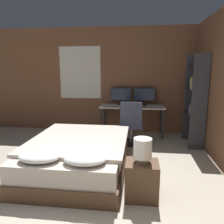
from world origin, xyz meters
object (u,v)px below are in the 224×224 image
Objects in this scene: monitor_right at (145,95)px; office_chair at (131,127)px; computer_mouse at (144,107)px; bedside_lamp at (143,149)px; bed at (78,155)px; nightstand at (142,180)px; keyboard at (132,107)px; monitor_left at (121,95)px; desk at (132,109)px; bookshelf at (196,97)px.

monitor_right is 1.13m from office_chair.
monitor_right is 7.58× the size of computer_mouse.
bedside_lamp is 0.60× the size of monitor_right.
bedside_lamp is at bearing -32.73° from bed.
nightstand is 2.05m from office_chair.
keyboard is 0.29m from computer_mouse.
nightstand is at bearing -85.06° from keyboard.
desk is at bearing -34.03° from monitor_left.
computer_mouse is 1.18m from bookshelf.
nightstand is at bearing -85.42° from desk.
bed is 1.60m from office_chair.
monitor_right is (0.08, 2.95, 0.75)m from nightstand.
monitor_left is 0.55m from keyboard.
monitor_right is at bearing 53.25° from keyboard.
monitor_left is (0.51, 2.29, 0.73)m from bed.
monitor_left is at bearing 126.75° from keyboard.
nightstand is at bearing -91.66° from computer_mouse.
bedside_lamp is 2.96m from monitor_right.
bedside_lamp is 2.55m from keyboard.
bed reaches higher than nightstand.
monitor_left is at bearing 180.00° from monitor_right.
bedside_lamp is (0.00, 0.00, 0.43)m from nightstand.
keyboard is at bearing -53.25° from monitor_left.
desk is 1.61× the size of office_chair.
bed is at bearing -120.27° from computer_mouse.
keyboard is at bearing 90.65° from office_chair.
office_chair is 0.50× the size of bookshelf.
desk is 0.49m from monitor_left.
bed is 2.08× the size of office_chair.
bookshelf reaches higher than desk.
keyboard is at bearing -90.00° from desk.
nightstand is 3.04m from monitor_right.
nightstand is 1.20× the size of keyboard.
keyboard is (0.00, -0.20, 0.10)m from desk.
bookshelf is (1.06, -0.79, 0.08)m from monitor_right.
bed is 3.82× the size of monitor_right.
keyboard is (0.81, 1.88, 0.49)m from bed.
keyboard is (-0.22, 2.54, 0.51)m from nightstand.
bedside_lamp is at bearing -84.00° from office_chair.
bed is at bearing -111.16° from desk.
nightstand is 0.50× the size of office_chair.
bedside_lamp is 0.33× the size of office_chair.
bookshelf is at bearing -25.43° from monitor_left.
office_chair is (0.81, 1.38, 0.13)m from bed.
keyboard is at bearing 94.94° from bedside_lamp.
monitor_left is 0.27× the size of bookshelf.
bookshelf is at bearing -15.90° from keyboard.
monitor_left is at bearing 145.90° from computer_mouse.
keyboard reaches higher than desk.
office_chair is at bearing 96.00° from bedside_lamp.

